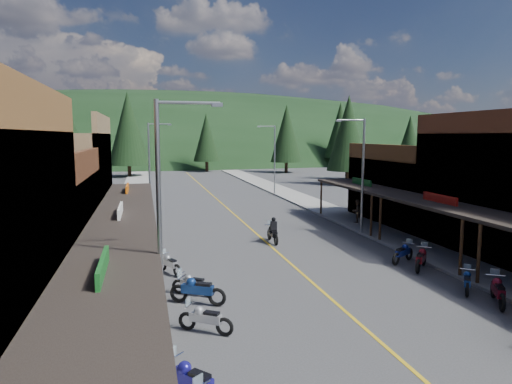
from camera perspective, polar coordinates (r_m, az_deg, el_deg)
ground at (r=23.04m, az=6.02°, el=-10.32°), size 220.00×220.00×0.00m
centerline at (r=41.92m, az=-3.25°, el=-2.35°), size 0.15×90.00×0.01m
sidewalk_west at (r=41.25m, az=-15.23°, el=-2.65°), size 3.40×94.00×0.15m
sidewalk_east at (r=44.30m, az=7.89°, el=-1.80°), size 3.40×94.00×0.15m
shop_west_2 at (r=23.63m, az=-28.90°, el=-4.40°), size 10.90×9.00×6.20m
shop_west_3 at (r=32.76m, az=-24.72°, el=0.56°), size 10.90×10.20×8.20m
shop_east_3 at (r=38.64m, az=19.75°, el=0.22°), size 10.90×10.20×6.20m
streetlight_0 at (r=14.88m, az=-11.46°, el=-2.40°), size 2.16×0.18×8.00m
streetlight_1 at (r=42.74m, az=-13.01°, el=3.67°), size 2.16×0.18×8.00m
streetlight_2 at (r=32.20m, az=12.99°, el=2.61°), size 2.16×0.18×8.00m
streetlight_3 at (r=52.75m, az=2.19°, el=4.47°), size 2.16×0.18×8.00m
ridge_hill at (r=156.00m, az=-11.00°, el=4.44°), size 310.00×140.00×60.00m
pine_1 at (r=92.16m, az=-24.22°, el=6.70°), size 5.88×5.88×12.50m
pine_2 at (r=78.72m, az=-15.70°, el=7.65°), size 6.72×6.72×14.00m
pine_3 at (r=87.43m, az=-6.22°, el=6.80°), size 5.04×5.04×11.00m
pine_4 at (r=84.61m, az=3.84°, el=7.33°), size 5.88×5.88×12.50m
pine_5 at (r=101.54m, az=10.48°, el=7.61°), size 6.72×6.72×14.00m
pine_6 at (r=100.16m, az=18.68°, el=6.50°), size 5.04×5.04×11.00m
pine_7 at (r=99.73m, az=-28.15°, el=6.47°), size 5.88×5.88×12.50m
pine_8 at (r=62.39m, az=-27.31°, el=5.48°), size 4.48×4.48×10.00m
pine_9 at (r=72.84m, az=11.97°, el=6.55°), size 4.93×4.93×10.80m
pine_10 at (r=71.45m, az=-22.34°, el=6.49°), size 5.38×5.38×11.60m
pine_11 at (r=64.80m, az=11.47°, el=7.23°), size 5.82×5.82×12.40m
bike_west_4 at (r=12.82m, az=-8.00°, el=-22.16°), size 2.01×2.13×1.26m
bike_west_5 at (r=16.56m, az=-6.34°, el=-15.30°), size 2.07×1.69×1.16m
bike_west_6 at (r=19.14m, az=-7.32°, el=-11.90°), size 2.44×1.80×1.34m
bike_west_7 at (r=20.19m, az=-7.87°, el=-11.20°), size 2.01×1.62×1.12m
bike_west_8 at (r=23.43m, az=-10.73°, el=-8.68°), size 1.46×2.04×1.12m
bike_east_5 at (r=21.40m, az=28.01°, el=-10.71°), size 1.77×2.30×1.28m
bike_east_6 at (r=22.43m, az=24.89°, el=-9.99°), size 1.66×1.90×1.09m
bike_east_7 at (r=25.16m, az=19.95°, el=-7.70°), size 2.09×2.13×1.28m
bike_east_8 at (r=26.17m, az=17.88°, el=-7.14°), size 2.15×1.68×1.19m
rider_on_bike at (r=29.46m, az=2.10°, el=-5.03°), size 0.77×2.27×1.72m
pedestrian_east_b at (r=36.20m, az=12.50°, el=-2.33°), size 0.98×0.71×1.81m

